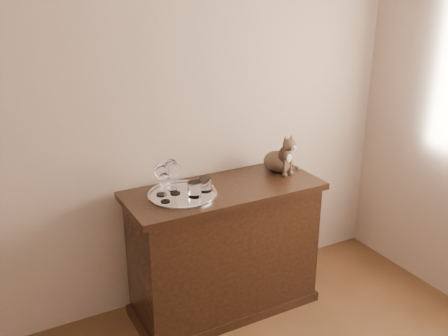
% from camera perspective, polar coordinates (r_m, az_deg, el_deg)
% --- Properties ---
extents(wall_back, '(4.00, 0.10, 2.70)m').
position_cam_1_polar(wall_back, '(2.90, -13.55, 6.86)').
color(wall_back, tan).
rests_on(wall_back, ground).
extents(sideboard, '(1.20, 0.50, 0.85)m').
position_cam_1_polar(sideboard, '(3.18, 0.00, -9.33)').
color(sideboard, black).
rests_on(sideboard, ground).
extents(tray, '(0.40, 0.40, 0.01)m').
position_cam_1_polar(tray, '(2.89, -4.78, -3.11)').
color(tray, silver).
rests_on(tray, sideboard).
extents(wine_glass_a, '(0.07, 0.07, 0.19)m').
position_cam_1_polar(wine_glass_a, '(2.86, -7.23, -1.29)').
color(wine_glass_a, white).
rests_on(wine_glass_a, tray).
extents(wine_glass_b, '(0.07, 0.07, 0.19)m').
position_cam_1_polar(wine_glass_b, '(2.93, -6.01, -0.71)').
color(wine_glass_b, silver).
rests_on(wine_glass_b, tray).
extents(wine_glass_c, '(0.07, 0.07, 0.17)m').
position_cam_1_polar(wine_glass_c, '(2.77, -6.79, -2.21)').
color(wine_glass_c, white).
rests_on(wine_glass_c, tray).
extents(wine_glass_d, '(0.07, 0.07, 0.19)m').
position_cam_1_polar(wine_glass_d, '(2.87, -5.66, -1.20)').
color(wine_glass_d, white).
rests_on(wine_glass_d, tray).
extents(tumbler_a, '(0.08, 0.08, 0.09)m').
position_cam_1_polar(tumbler_a, '(2.84, -3.40, -2.46)').
color(tumbler_a, white).
rests_on(tumbler_a, tray).
extents(tumbler_c, '(0.07, 0.07, 0.08)m').
position_cam_1_polar(tumbler_c, '(2.90, -2.16, -1.94)').
color(tumbler_c, white).
rests_on(tumbler_c, tray).
extents(cat, '(0.29, 0.28, 0.27)m').
position_cam_1_polar(cat, '(3.22, 6.22, 1.86)').
color(cat, '#4C382D').
rests_on(cat, sideboard).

